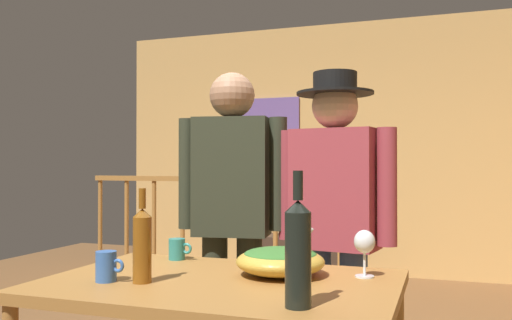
% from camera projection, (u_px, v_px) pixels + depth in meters
% --- Properties ---
extents(back_wall, '(5.27, 0.10, 2.78)m').
position_uv_depth(back_wall, '(344.00, 148.00, 6.03)').
color(back_wall, tan).
rests_on(back_wall, ground_plane).
extents(framed_picture, '(0.70, 0.03, 0.57)m').
position_uv_depth(framed_picture, '(270.00, 123.00, 6.26)').
color(framed_picture, '#695195').
extents(stair_railing, '(2.68, 0.10, 1.14)m').
position_uv_depth(stair_railing, '(249.00, 221.00, 5.16)').
color(stair_railing, '#9E6B33').
rests_on(stair_railing, ground_plane).
extents(tv_console, '(0.90, 0.40, 0.43)m').
position_uv_depth(tv_console, '(300.00, 256.00, 5.83)').
color(tv_console, '#38281E').
rests_on(tv_console, ground_plane).
extents(flat_screen_tv, '(0.61, 0.12, 0.44)m').
position_uv_depth(flat_screen_tv, '(299.00, 212.00, 5.80)').
color(flat_screen_tv, black).
rests_on(flat_screen_tv, tv_console).
extents(serving_table, '(1.24, 0.83, 0.79)m').
position_uv_depth(serving_table, '(220.00, 302.00, 1.92)').
color(serving_table, '#9E6B33').
rests_on(serving_table, ground_plane).
extents(salad_bowl, '(0.33, 0.33, 0.18)m').
position_uv_depth(salad_bowl, '(280.00, 260.00, 2.00)').
color(salad_bowl, gold).
rests_on(salad_bowl, serving_table).
extents(wine_glass, '(0.08, 0.08, 0.17)m').
position_uv_depth(wine_glass, '(364.00, 244.00, 1.97)').
color(wine_glass, silver).
rests_on(wine_glass, serving_table).
extents(wine_bottle_dark, '(0.08, 0.08, 0.39)m').
position_uv_depth(wine_bottle_dark, '(298.00, 251.00, 1.55)').
color(wine_bottle_dark, black).
rests_on(wine_bottle_dark, serving_table).
extents(wine_bottle_amber, '(0.06, 0.06, 0.33)m').
position_uv_depth(wine_bottle_amber, '(142.00, 244.00, 1.87)').
color(wine_bottle_amber, brown).
rests_on(wine_bottle_amber, serving_table).
extents(mug_blue, '(0.11, 0.07, 0.11)m').
position_uv_depth(mug_blue, '(107.00, 266.00, 1.89)').
color(mug_blue, '#3866B2').
rests_on(mug_blue, serving_table).
extents(mug_teal, '(0.11, 0.07, 0.09)m').
position_uv_depth(mug_teal, '(177.00, 249.00, 2.33)').
color(mug_teal, teal).
rests_on(mug_teal, serving_table).
extents(person_standing_left, '(0.56, 0.28, 1.67)m').
position_uv_depth(person_standing_left, '(232.00, 207.00, 2.74)').
color(person_standing_left, '#2D3323').
rests_on(person_standing_left, ground_plane).
extents(person_standing_right, '(0.58, 0.37, 1.64)m').
position_uv_depth(person_standing_right, '(335.00, 212.00, 2.57)').
color(person_standing_right, '#3D5684').
rests_on(person_standing_right, ground_plane).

